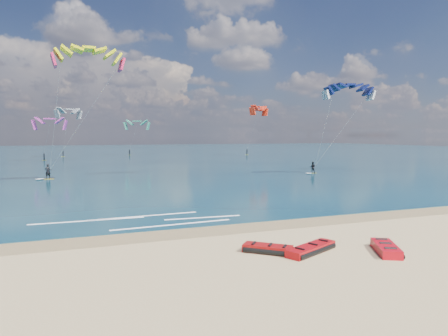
{
  "coord_description": "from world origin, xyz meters",
  "views": [
    {
      "loc": [
        -5.3,
        -17.25,
        5.19
      ],
      "look_at": [
        4.24,
        8.0,
        2.98
      ],
      "focal_mm": 32.0,
      "sensor_mm": 36.0,
      "label": 1
    }
  ],
  "objects_px": {
    "kitesurfer_main": "(67,110)",
    "packed_kite_left": "(311,253)",
    "packed_kite_mid": "(268,253)",
    "packed_kite_right": "(386,253)",
    "kitesurfer_far": "(332,123)"
  },
  "relations": [
    {
      "from": "packed_kite_right",
      "to": "packed_kite_left",
      "type": "bearing_deg",
      "value": 97.73
    },
    {
      "from": "packed_kite_right",
      "to": "kitesurfer_far",
      "type": "bearing_deg",
      "value": -3.47
    },
    {
      "from": "packed_kite_mid",
      "to": "kitesurfer_far",
      "type": "distance_m",
      "value": 38.03
    },
    {
      "from": "kitesurfer_far",
      "to": "kitesurfer_main",
      "type": "bearing_deg",
      "value": 165.55
    },
    {
      "from": "packed_kite_mid",
      "to": "kitesurfer_main",
      "type": "xyz_separation_m",
      "value": [
        -8.42,
        31.89,
        7.91
      ]
    },
    {
      "from": "packed_kite_left",
      "to": "kitesurfer_main",
      "type": "height_order",
      "value": "kitesurfer_main"
    },
    {
      "from": "packed_kite_left",
      "to": "packed_kite_mid",
      "type": "distance_m",
      "value": 1.93
    },
    {
      "from": "packed_kite_mid",
      "to": "kitesurfer_main",
      "type": "bearing_deg",
      "value": 146.14
    },
    {
      "from": "kitesurfer_main",
      "to": "packed_kite_left",
      "type": "bearing_deg",
      "value": -71.42
    },
    {
      "from": "packed_kite_right",
      "to": "kitesurfer_main",
      "type": "distance_m",
      "value": 37.14
    },
    {
      "from": "packed_kite_left",
      "to": "kitesurfer_main",
      "type": "xyz_separation_m",
      "value": [
        -10.22,
        32.58,
        7.91
      ]
    },
    {
      "from": "packed_kite_mid",
      "to": "kitesurfer_main",
      "type": "height_order",
      "value": "kitesurfer_main"
    },
    {
      "from": "packed_kite_left",
      "to": "packed_kite_right",
      "type": "xyz_separation_m",
      "value": [
        3.11,
        -1.17,
        0.0
      ]
    },
    {
      "from": "packed_kite_right",
      "to": "packed_kite_mid",
      "type": "bearing_deg",
      "value": 97.67
    },
    {
      "from": "kitesurfer_main",
      "to": "kitesurfer_far",
      "type": "bearing_deg",
      "value": -4.36
    }
  ]
}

